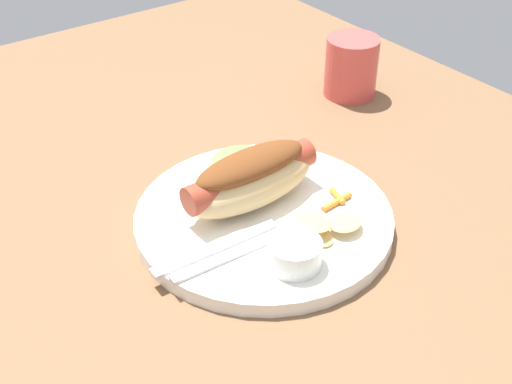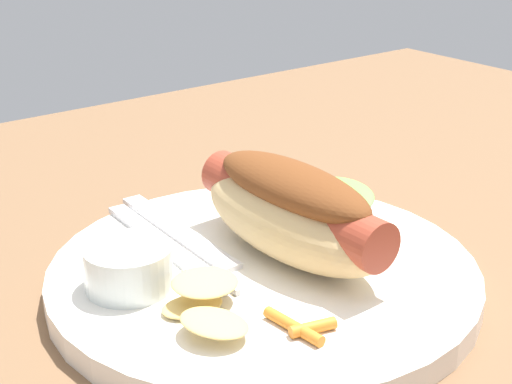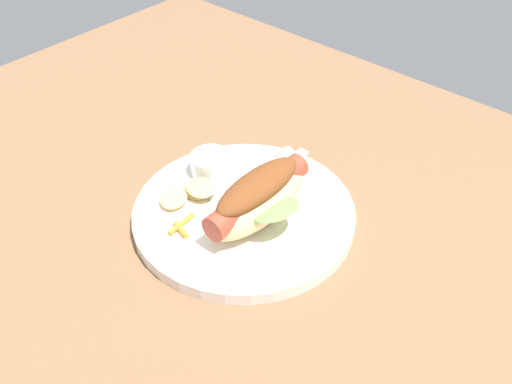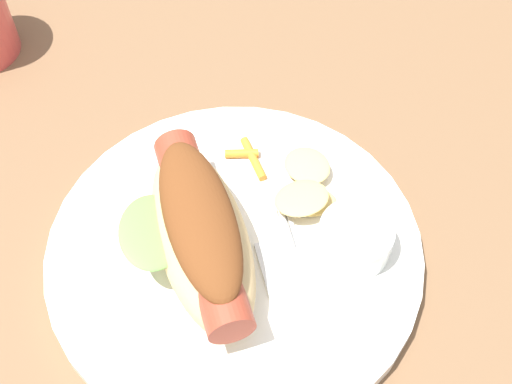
{
  "view_description": "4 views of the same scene",
  "coord_description": "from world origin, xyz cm",
  "px_view_note": "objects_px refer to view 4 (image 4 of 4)",
  "views": [
    {
      "loc": [
        46.02,
        -34.05,
        43.87
      ],
      "look_at": [
        1.41,
        -1.02,
        3.91
      ],
      "focal_mm": 46.97,
      "sensor_mm": 36.0,
      "label": 1
    },
    {
      "loc": [
        28.84,
        33.3,
        24.18
      ],
      "look_at": [
        1.39,
        -2.49,
        5.69
      ],
      "focal_mm": 54.41,
      "sensor_mm": 36.0,
      "label": 2
    },
    {
      "loc": [
        -33.49,
        37.79,
        48.61
      ],
      "look_at": [
        1.46,
        -1.96,
        3.85
      ],
      "focal_mm": 40.99,
      "sensor_mm": 36.0,
      "label": 3
    },
    {
      "loc": [
        -3.33,
        -24.98,
        43.7
      ],
      "look_at": [
        4.07,
        0.19,
        6.53
      ],
      "focal_mm": 48.14,
      "sensor_mm": 36.0,
      "label": 4
    }
  ],
  "objects_px": {
    "hot_dog": "(200,231)",
    "sauce_ramekin": "(355,239)",
    "fork": "(311,307)",
    "carrot_garnish": "(249,157)",
    "chips_pile": "(306,188)",
    "plate": "(235,253)",
    "knife": "(290,330)"
  },
  "relations": [
    {
      "from": "sauce_ramekin",
      "to": "chips_pile",
      "type": "relative_size",
      "value": 0.72
    },
    {
      "from": "fork",
      "to": "chips_pile",
      "type": "bearing_deg",
      "value": -13.97
    },
    {
      "from": "hot_dog",
      "to": "carrot_garnish",
      "type": "bearing_deg",
      "value": -37.35
    },
    {
      "from": "knife",
      "to": "carrot_garnish",
      "type": "height_order",
      "value": "carrot_garnish"
    },
    {
      "from": "fork",
      "to": "sauce_ramekin",
      "type": "bearing_deg",
      "value": -48.63
    },
    {
      "from": "fork",
      "to": "knife",
      "type": "relative_size",
      "value": 1.09
    },
    {
      "from": "hot_dog",
      "to": "chips_pile",
      "type": "bearing_deg",
      "value": -72.11
    },
    {
      "from": "carrot_garnish",
      "to": "sauce_ramekin",
      "type": "bearing_deg",
      "value": -63.6
    },
    {
      "from": "sauce_ramekin",
      "to": "knife",
      "type": "height_order",
      "value": "sauce_ramekin"
    },
    {
      "from": "hot_dog",
      "to": "carrot_garnish",
      "type": "relative_size",
      "value": 3.74
    },
    {
      "from": "knife",
      "to": "plate",
      "type": "bearing_deg",
      "value": 16.03
    },
    {
      "from": "plate",
      "to": "fork",
      "type": "xyz_separation_m",
      "value": [
        0.04,
        -0.06,
        0.01
      ]
    },
    {
      "from": "hot_dog",
      "to": "sauce_ramekin",
      "type": "relative_size",
      "value": 2.97
    },
    {
      "from": "sauce_ramekin",
      "to": "fork",
      "type": "bearing_deg",
      "value": -141.39
    },
    {
      "from": "hot_dog",
      "to": "knife",
      "type": "relative_size",
      "value": 1.13
    },
    {
      "from": "knife",
      "to": "carrot_garnish",
      "type": "relative_size",
      "value": 3.31
    },
    {
      "from": "fork",
      "to": "chips_pile",
      "type": "xyz_separation_m",
      "value": [
        0.03,
        0.09,
        0.01
      ]
    },
    {
      "from": "sauce_ramekin",
      "to": "carrot_garnish",
      "type": "bearing_deg",
      "value": 116.4
    },
    {
      "from": "fork",
      "to": "carrot_garnish",
      "type": "relative_size",
      "value": 3.6
    },
    {
      "from": "knife",
      "to": "carrot_garnish",
      "type": "distance_m",
      "value": 0.15
    },
    {
      "from": "fork",
      "to": "carrot_garnish",
      "type": "distance_m",
      "value": 0.13
    },
    {
      "from": "plate",
      "to": "fork",
      "type": "bearing_deg",
      "value": -58.69
    },
    {
      "from": "hot_dog",
      "to": "fork",
      "type": "relative_size",
      "value": 1.04
    },
    {
      "from": "carrot_garnish",
      "to": "plate",
      "type": "bearing_deg",
      "value": -113.34
    },
    {
      "from": "hot_dog",
      "to": "knife",
      "type": "bearing_deg",
      "value": -150.83
    },
    {
      "from": "hot_dog",
      "to": "sauce_ramekin",
      "type": "height_order",
      "value": "hot_dog"
    },
    {
      "from": "hot_dog",
      "to": "carrot_garnish",
      "type": "xyz_separation_m",
      "value": [
        0.05,
        0.07,
        -0.03
      ]
    },
    {
      "from": "sauce_ramekin",
      "to": "hot_dog",
      "type": "bearing_deg",
      "value": 166.39
    },
    {
      "from": "sauce_ramekin",
      "to": "fork",
      "type": "xyz_separation_m",
      "value": [
        -0.04,
        -0.04,
        -0.01
      ]
    },
    {
      "from": "fork",
      "to": "knife",
      "type": "distance_m",
      "value": 0.02
    },
    {
      "from": "sauce_ramekin",
      "to": "carrot_garnish",
      "type": "xyz_separation_m",
      "value": [
        -0.05,
        0.1,
        -0.01
      ]
    },
    {
      "from": "plate",
      "to": "sauce_ramekin",
      "type": "height_order",
      "value": "sauce_ramekin"
    }
  ]
}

